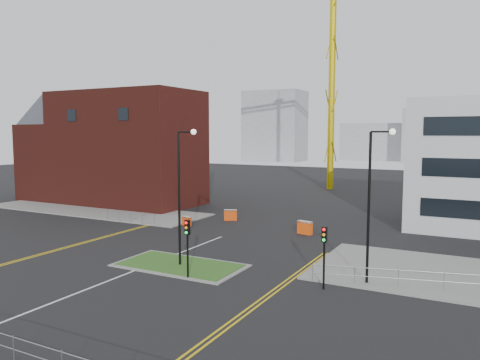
% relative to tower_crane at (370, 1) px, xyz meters
% --- Properties ---
extents(ground, '(200.00, 200.00, 0.00)m').
position_rel_tower_crane_xyz_m(ground, '(-3.11, -57.02, -28.89)').
color(ground, black).
rests_on(ground, ground).
extents(pavement_left, '(28.00, 8.00, 0.12)m').
position_rel_tower_crane_xyz_m(pavement_left, '(-23.11, -35.02, -28.83)').
color(pavement_left, slate).
rests_on(pavement_left, ground).
extents(island_kerb, '(8.60, 4.60, 0.08)m').
position_rel_tower_crane_xyz_m(island_kerb, '(-1.11, -49.02, -28.85)').
color(island_kerb, slate).
rests_on(island_kerb, ground).
extents(grass_island, '(8.00, 4.00, 0.12)m').
position_rel_tower_crane_xyz_m(grass_island, '(-1.11, -49.02, -28.83)').
color(grass_island, '#25551C').
rests_on(grass_island, ground).
extents(brick_building, '(24.20, 10.07, 14.24)m').
position_rel_tower_crane_xyz_m(brick_building, '(-26.09, -29.02, -22.04)').
color(brick_building, '#4E1A13').
rests_on(brick_building, ground).
extents(tower_crane, '(49.65, 20.42, 42.16)m').
position_rel_tower_crane_xyz_m(tower_crane, '(0.00, 0.00, 0.00)').
color(tower_crane, gold).
rests_on(tower_crane, ground).
extents(streetlamp_island, '(1.46, 0.36, 9.18)m').
position_rel_tower_crane_xyz_m(streetlamp_island, '(-0.90, -49.02, -23.48)').
color(streetlamp_island, black).
rests_on(streetlamp_island, ground).
extents(streetlamp_right_near, '(1.46, 0.36, 9.18)m').
position_rel_tower_crane_xyz_m(streetlamp_right_near, '(11.10, -47.02, -23.48)').
color(streetlamp_right_near, black).
rests_on(streetlamp_right_near, ground).
extents(traffic_light_island, '(0.28, 0.33, 3.65)m').
position_rel_tower_crane_xyz_m(traffic_light_island, '(0.89, -51.04, -26.32)').
color(traffic_light_island, black).
rests_on(traffic_light_island, ground).
extents(traffic_light_right, '(0.28, 0.33, 3.65)m').
position_rel_tower_crane_xyz_m(traffic_light_right, '(8.89, -49.04, -26.32)').
color(traffic_light_right, black).
rests_on(traffic_light_right, ground).
extents(railing_left, '(6.05, 0.05, 1.10)m').
position_rel_tower_crane_xyz_m(railing_left, '(-14.11, -39.02, -28.15)').
color(railing_left, gray).
rests_on(railing_left, ground).
extents(centre_line, '(0.15, 30.00, 0.01)m').
position_rel_tower_crane_xyz_m(centre_line, '(-3.11, -55.02, -28.89)').
color(centre_line, silver).
rests_on(centre_line, ground).
extents(yellow_left_a, '(0.12, 24.00, 0.01)m').
position_rel_tower_crane_xyz_m(yellow_left_a, '(-12.11, -47.02, -28.89)').
color(yellow_left_a, gold).
rests_on(yellow_left_a, ground).
extents(yellow_left_b, '(0.12, 24.00, 0.01)m').
position_rel_tower_crane_xyz_m(yellow_left_b, '(-11.81, -47.02, -28.89)').
color(yellow_left_b, gold).
rests_on(yellow_left_b, ground).
extents(yellow_right_a, '(0.12, 20.00, 0.01)m').
position_rel_tower_crane_xyz_m(yellow_right_a, '(6.39, -51.02, -28.89)').
color(yellow_right_a, gold).
rests_on(yellow_right_a, ground).
extents(yellow_right_b, '(0.12, 20.00, 0.01)m').
position_rel_tower_crane_xyz_m(yellow_right_b, '(6.69, -51.02, -28.89)').
color(yellow_right_b, gold).
rests_on(yellow_right_b, ground).
extents(skyline_a, '(18.00, 12.00, 22.00)m').
position_rel_tower_crane_xyz_m(skyline_a, '(-43.11, 62.98, -17.89)').
color(skyline_a, gray).
rests_on(skyline_a, ground).
extents(skyline_b, '(24.00, 12.00, 16.00)m').
position_rel_tower_crane_xyz_m(skyline_b, '(6.89, 72.98, -20.89)').
color(skyline_b, gray).
rests_on(skyline_b, ground).
extents(skyline_d, '(30.00, 12.00, 12.00)m').
position_rel_tower_crane_xyz_m(skyline_d, '(-11.11, 82.98, -22.89)').
color(skyline_d, gray).
rests_on(skyline_d, ground).
extents(barrier_left, '(1.12, 0.66, 0.89)m').
position_rel_tower_crane_xyz_m(barrier_left, '(-8.49, -37.42, -28.41)').
color(barrier_left, '#CD3B0B').
rests_on(barrier_left, ground).
extents(barrier_mid, '(1.38, 0.95, 1.11)m').
position_rel_tower_crane_xyz_m(barrier_mid, '(-6.08, -33.02, -28.29)').
color(barrier_mid, '#CE3F0B').
rests_on(barrier_mid, ground).
extents(barrier_right, '(1.45, 0.83, 1.16)m').
position_rel_tower_crane_xyz_m(barrier_right, '(2.89, -35.63, -28.26)').
color(barrier_right, '#EB4A0D').
rests_on(barrier_right, ground).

